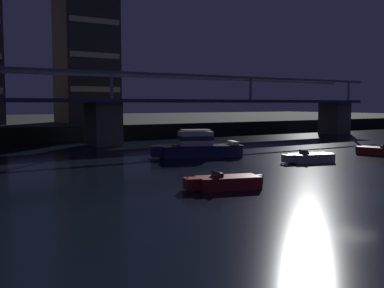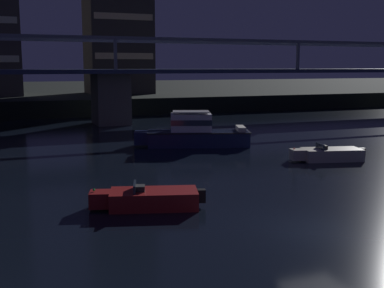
% 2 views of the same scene
% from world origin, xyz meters
% --- Properties ---
extents(ground_plane, '(400.00, 400.00, 0.00)m').
position_xyz_m(ground_plane, '(0.00, 0.00, 0.00)').
color(ground_plane, black).
extents(far_riverbank, '(240.00, 80.00, 2.20)m').
position_xyz_m(far_riverbank, '(0.00, 86.61, 1.10)').
color(far_riverbank, black).
rests_on(far_riverbank, ground).
extents(river_bridge, '(94.07, 6.40, 9.38)m').
position_xyz_m(river_bridge, '(-0.00, 38.60, 4.52)').
color(river_bridge, '#605B51').
rests_on(river_bridge, ground).
extents(cabin_cruiser_near_left, '(9.31, 5.16, 2.79)m').
position_xyz_m(cabin_cruiser_near_left, '(3.02, 21.08, 1.05)').
color(cabin_cruiser_near_left, '#19234C').
rests_on(cabin_cruiser_near_left, ground).
extents(speedboat_near_center, '(5.20, 2.69, 1.16)m').
position_xyz_m(speedboat_near_center, '(9.24, 11.99, 0.41)').
color(speedboat_near_center, beige).
rests_on(speedboat_near_center, ground).
extents(speedboat_mid_center, '(5.17, 2.82, 1.16)m').
position_xyz_m(speedboat_mid_center, '(-5.33, 5.44, 0.41)').
color(speedboat_mid_center, maroon).
rests_on(speedboat_mid_center, ground).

